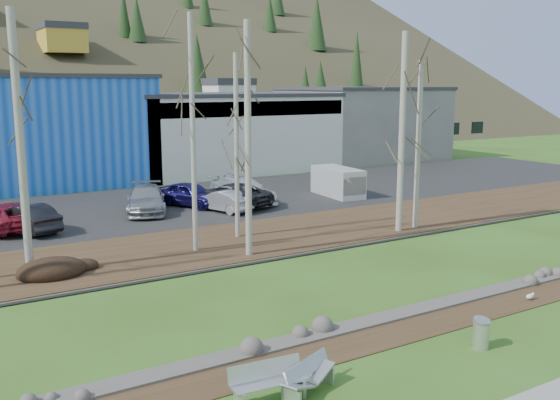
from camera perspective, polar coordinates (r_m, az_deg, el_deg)
ground at (r=18.85m, az=15.47°, el=-13.51°), size 200.00×200.00×0.00m
dirt_strip at (r=20.20m, az=11.05°, el=-11.59°), size 80.00×1.80×0.03m
near_bank_rocks at (r=20.89m, az=9.17°, el=-10.81°), size 80.00×0.80×0.50m
river at (r=23.95m, az=2.73°, el=-7.87°), size 80.00×8.00×0.90m
far_bank_rocks at (r=27.28m, az=-2.13°, el=-5.55°), size 80.00×0.80×0.46m
far_bank at (r=30.00m, az=-5.13°, el=-3.95°), size 80.00×7.00×0.15m
parking_lot at (r=39.47m, az=-11.92°, el=-0.63°), size 80.00×14.00×0.14m
building_blue at (r=51.14m, az=-23.86°, el=5.83°), size 20.40×12.24×8.30m
building_white at (r=56.47m, az=-5.33°, el=6.28°), size 18.36×12.24×6.80m
building_grey at (r=65.10m, az=7.49°, el=7.01°), size 14.28×12.24×7.30m
bench_intact at (r=15.70m, az=-1.07°, el=-16.26°), size 1.96×0.75×0.96m
bench_damaged at (r=16.10m, az=2.58°, el=-15.87°), size 1.86×1.21×0.79m
litter_bin at (r=19.38m, az=17.90°, el=-11.63°), size 0.52×0.52×0.82m
seagull at (r=24.04m, az=21.89°, el=-8.18°), size 0.39×0.18×0.28m
dirt_mound at (r=26.21m, az=-20.17°, el=-5.95°), size 2.68×1.89×0.53m
birch_2 at (r=25.94m, az=-22.64°, el=4.66°), size 0.32×0.32×10.23m
birch_3 at (r=27.76m, az=-7.97°, el=5.91°), size 0.22×0.22×10.43m
birch_4 at (r=26.79m, az=-2.94°, el=5.42°), size 0.28×0.28×10.05m
birch_5 at (r=30.23m, az=-3.99°, el=4.89°), size 0.23×0.23×8.89m
birch_6 at (r=31.94m, az=11.09°, el=5.98°), size 0.31×0.31×9.96m
birch_7 at (r=32.94m, az=12.52°, el=4.88°), size 0.27×0.27×8.60m
car_1 at (r=34.21m, az=-22.04°, el=-1.54°), size 2.73×4.60×1.43m
car_2 at (r=35.11m, az=-23.44°, el=-1.36°), size 2.66×5.24×1.42m
car_3 at (r=37.42m, az=-12.15°, el=0.07°), size 3.84×5.78×1.55m
car_4 at (r=38.81m, az=-8.19°, el=0.53°), size 3.43×4.71×1.49m
car_5 at (r=37.04m, az=-5.21°, el=-0.06°), size 2.48×4.09×1.27m
car_6 at (r=38.35m, az=-4.45°, el=0.47°), size 4.04×5.81×1.47m
car_7 at (r=39.63m, az=-3.43°, el=0.91°), size 2.79×5.72×1.60m
van_white at (r=42.10m, az=5.43°, el=1.64°), size 2.22×4.48×1.89m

